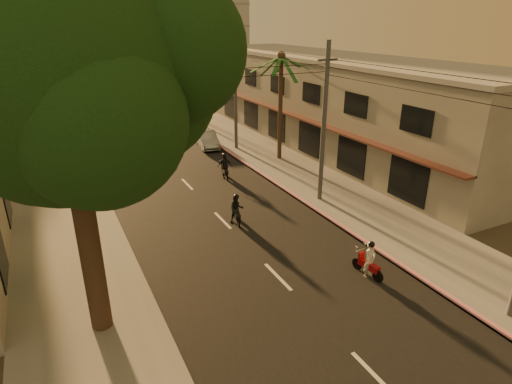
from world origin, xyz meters
TOP-DOWN VIEW (x-y plane):
  - ground at (0.00, 0.00)m, footprint 160.00×160.00m
  - road at (0.00, 20.00)m, footprint 10.00×140.00m
  - sidewalk_right at (7.50, 20.00)m, footprint 5.00×140.00m
  - sidewalk_left at (-7.50, 20.00)m, footprint 5.00×140.00m
  - curb_stripe at (5.10, 15.00)m, footprint 0.20×60.00m
  - shophouse_row at (13.95, 18.00)m, footprint 8.80×34.20m
  - broadleaf_tree at (-6.61, 2.14)m, footprint 9.60×8.70m
  - palm_tree at (8.00, 16.00)m, footprint 5.00×5.00m
  - utility_poles at (6.20, 20.00)m, footprint 1.20×48.26m
  - filler_right at (14.00, 45.00)m, footprint 8.00×14.00m
  - scooter_red at (3.41, 0.39)m, footprint 0.70×1.67m
  - scooter_mid_a at (0.59, 7.48)m, footprint 1.02×1.63m
  - scooter_mid_b at (2.70, 14.10)m, footprint 1.11×1.76m
  - scooter_far_a at (-0.66, 26.35)m, footprint 0.98×1.74m
  - parked_car at (4.29, 21.66)m, footprint 2.67×4.48m

SIDE VIEW (x-z plane):
  - ground at x=0.00m, z-range 0.00..0.00m
  - road at x=0.00m, z-range 0.00..0.02m
  - sidewalk_right at x=7.50m, z-range 0.00..0.12m
  - sidewalk_left at x=-7.50m, z-range 0.00..0.12m
  - curb_stripe at x=5.10m, z-range 0.00..0.20m
  - parked_car at x=4.29m, z-range 0.00..1.33m
  - scooter_red at x=3.41m, z-range -0.10..1.54m
  - scooter_mid_a at x=0.59m, z-range -0.07..1.55m
  - scooter_far_a at x=-0.66m, z-range -0.08..1.64m
  - scooter_mid_b at x=2.70m, z-range -0.08..1.66m
  - filler_right at x=14.00m, z-range 0.00..6.00m
  - shophouse_row at x=13.95m, z-range 0.00..7.30m
  - utility_poles at x=6.20m, z-range 2.04..11.04m
  - palm_tree at x=8.00m, z-range 3.05..11.25m
  - broadleaf_tree at x=-6.61m, z-range 2.43..14.53m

